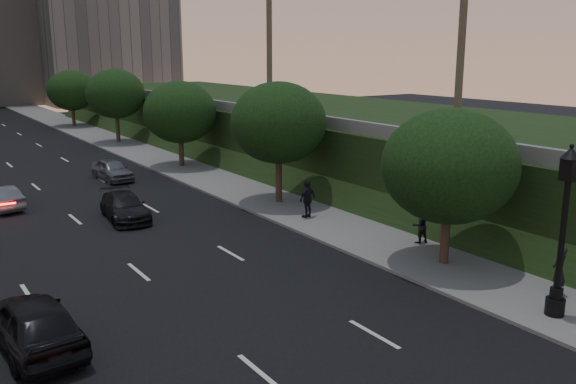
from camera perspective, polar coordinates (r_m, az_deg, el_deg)
road_surface at (r=39.17m, az=-21.93°, el=-0.10°), size 16.00×140.00×0.02m
sidewalk_right at (r=42.33m, az=-8.30°, el=1.74°), size 4.50×140.00×0.15m
embankment at (r=46.61m, az=5.91°, el=5.25°), size 18.00×90.00×4.00m
parapet_wall at (r=41.46m, az=-3.20°, el=7.59°), size 0.35×90.00×0.70m
tree_right_a at (r=24.00m, az=14.87°, el=2.35°), size 5.20×5.20×6.24m
tree_right_b at (r=33.00m, az=-0.89°, el=6.49°), size 5.20×5.20×6.74m
tree_right_c at (r=44.48m, az=-10.09°, el=7.36°), size 5.20×5.20×6.24m
tree_right_d at (r=57.49m, az=-15.84°, el=8.83°), size 5.20×5.20×6.74m
tree_right_e at (r=71.91m, az=-19.60°, el=8.94°), size 5.20×5.20×6.24m
street_lamp at (r=20.62m, az=24.26°, el=-4.10°), size 0.64×0.64×5.62m
sedan_near_left at (r=19.01m, az=-22.77°, el=-11.22°), size 2.32×4.95×1.64m
sedan_near_right at (r=31.67m, az=-15.03°, el=-1.35°), size 2.30×4.70×1.32m
sedan_far_right at (r=41.53m, az=-16.13°, el=2.01°), size 1.93×4.20×1.40m
pedestrian_a at (r=22.79m, az=24.01°, el=-6.76°), size 0.66×0.46×1.74m
pedestrian_b at (r=27.05m, az=12.23°, el=-3.06°), size 0.83×0.69×1.56m
pedestrian_c at (r=30.38m, az=1.84°, el=-0.63°), size 1.21×0.75×1.91m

